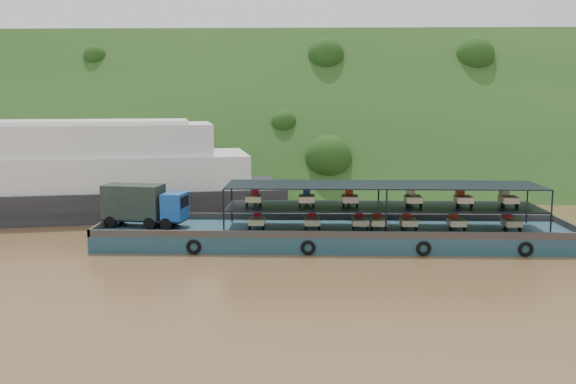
{
  "coord_description": "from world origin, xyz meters",
  "views": [
    {
      "loc": [
        -0.47,
        -49.0,
        10.93
      ],
      "look_at": [
        -2.0,
        3.0,
        3.2
      ],
      "focal_mm": 40.0,
      "sensor_mm": 36.0,
      "label": 1
    }
  ],
  "objects": [
    {
      "name": "passenger_ferry",
      "position": [
        -24.55,
        8.91,
        3.81
      ],
      "size": [
        44.77,
        19.89,
        8.8
      ],
      "rotation": [
        0.0,
        0.0,
        0.22
      ],
      "color": "black",
      "rests_on": "ground"
    },
    {
      "name": "hillside",
      "position": [
        0.0,
        36.0,
        0.0
      ],
      "size": [
        140.0,
        39.6,
        39.6
      ],
      "primitive_type": "cube",
      "rotation": [
        0.79,
        0.0,
        0.0
      ],
      "color": "#173914",
      "rests_on": "ground"
    },
    {
      "name": "cargo_barge",
      "position": [
        0.68,
        -1.93,
        1.1
      ],
      "size": [
        35.03,
        7.18,
        4.54
      ],
      "color": "#15424C",
      "rests_on": "ground"
    },
    {
      "name": "ground",
      "position": [
        0.0,
        0.0,
        0.0
      ],
      "size": [
        160.0,
        160.0,
        0.0
      ],
      "primitive_type": "plane",
      "color": "brown",
      "rests_on": "ground"
    }
  ]
}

